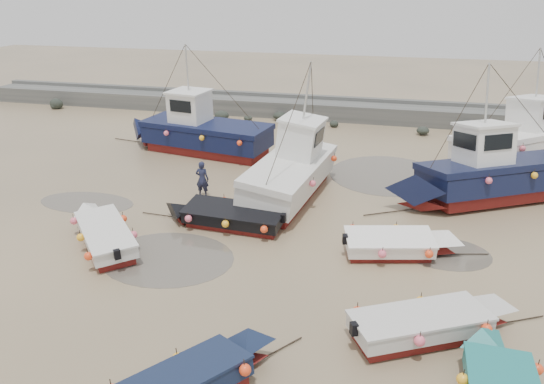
{
  "coord_description": "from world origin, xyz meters",
  "views": [
    {
      "loc": [
        4.08,
        -16.63,
        9.38
      ],
      "look_at": [
        -1.07,
        2.97,
        1.4
      ],
      "focal_mm": 35.0,
      "sensor_mm": 36.0,
      "label": 1
    }
  ],
  "objects_px": {
    "dinghy_0": "(104,231)",
    "dinghy_3": "(432,321)",
    "cabin_boat_0": "(198,130)",
    "cabin_boat_2": "(491,174)",
    "cabin_boat_3": "(529,140)",
    "dinghy_4": "(226,213)",
    "dinghy_1": "(195,378)",
    "person": "(203,196)",
    "cabin_boat_1": "(292,167)",
    "dinghy_5": "(399,242)"
  },
  "relations": [
    {
      "from": "dinghy_3",
      "to": "cabin_boat_0",
      "type": "relative_size",
      "value": 0.53
    },
    {
      "from": "dinghy_0",
      "to": "dinghy_3",
      "type": "relative_size",
      "value": 0.94
    },
    {
      "from": "cabin_boat_0",
      "to": "cabin_boat_2",
      "type": "bearing_deg",
      "value": -93.45
    },
    {
      "from": "dinghy_4",
      "to": "person",
      "type": "distance_m",
      "value": 3.55
    },
    {
      "from": "dinghy_0",
      "to": "cabin_boat_0",
      "type": "relative_size",
      "value": 0.49
    },
    {
      "from": "dinghy_4",
      "to": "dinghy_5",
      "type": "bearing_deg",
      "value": -93.74
    },
    {
      "from": "dinghy_0",
      "to": "dinghy_1",
      "type": "xyz_separation_m",
      "value": [
        6.55,
        -6.76,
        0.02
      ]
    },
    {
      "from": "dinghy_1",
      "to": "dinghy_5",
      "type": "height_order",
      "value": "same"
    },
    {
      "from": "dinghy_1",
      "to": "dinghy_5",
      "type": "bearing_deg",
      "value": 98.18
    },
    {
      "from": "cabin_boat_2",
      "to": "cabin_boat_1",
      "type": "bearing_deg",
      "value": 67.38
    },
    {
      "from": "dinghy_1",
      "to": "cabin_boat_1",
      "type": "height_order",
      "value": "cabin_boat_1"
    },
    {
      "from": "dinghy_1",
      "to": "cabin_boat_2",
      "type": "bearing_deg",
      "value": 96.77
    },
    {
      "from": "dinghy_3",
      "to": "dinghy_5",
      "type": "relative_size",
      "value": 1.07
    },
    {
      "from": "dinghy_0",
      "to": "cabin_boat_2",
      "type": "relative_size",
      "value": 0.54
    },
    {
      "from": "dinghy_0",
      "to": "dinghy_1",
      "type": "height_order",
      "value": "same"
    },
    {
      "from": "dinghy_5",
      "to": "cabin_boat_1",
      "type": "distance_m",
      "value": 7.32
    },
    {
      "from": "cabin_boat_3",
      "to": "person",
      "type": "xyz_separation_m",
      "value": [
        -15.66,
        -9.31,
        -1.32
      ]
    },
    {
      "from": "cabin_boat_0",
      "to": "person",
      "type": "distance_m",
      "value": 7.42
    },
    {
      "from": "dinghy_0",
      "to": "cabin_boat_3",
      "type": "xyz_separation_m",
      "value": [
        17.54,
        14.82,
        0.78
      ]
    },
    {
      "from": "cabin_boat_2",
      "to": "dinghy_1",
      "type": "bearing_deg",
      "value": 120.23
    },
    {
      "from": "dinghy_0",
      "to": "dinghy_4",
      "type": "relative_size",
      "value": 0.82
    },
    {
      "from": "cabin_boat_2",
      "to": "dinghy_0",
      "type": "bearing_deg",
      "value": 88.26
    },
    {
      "from": "dinghy_3",
      "to": "dinghy_4",
      "type": "height_order",
      "value": "same"
    },
    {
      "from": "cabin_boat_2",
      "to": "cabin_boat_0",
      "type": "bearing_deg",
      "value": 45.2
    },
    {
      "from": "cabin_boat_0",
      "to": "dinghy_1",
      "type": "bearing_deg",
      "value": -147.83
    },
    {
      "from": "dinghy_1",
      "to": "cabin_boat_3",
      "type": "relative_size",
      "value": 0.55
    },
    {
      "from": "cabin_boat_1",
      "to": "cabin_boat_3",
      "type": "xyz_separation_m",
      "value": [
        11.72,
        7.83,
        -0.01
      ]
    },
    {
      "from": "dinghy_3",
      "to": "cabin_boat_3",
      "type": "xyz_separation_m",
      "value": [
        5.43,
        17.73,
        0.78
      ]
    },
    {
      "from": "dinghy_0",
      "to": "person",
      "type": "height_order",
      "value": "dinghy_0"
    },
    {
      "from": "dinghy_0",
      "to": "dinghy_4",
      "type": "bearing_deg",
      "value": -7.9
    },
    {
      "from": "dinghy_3",
      "to": "cabin_boat_2",
      "type": "distance_m",
      "value": 11.57
    },
    {
      "from": "cabin_boat_2",
      "to": "cabin_boat_3",
      "type": "bearing_deg",
      "value": -53.74
    },
    {
      "from": "cabin_boat_3",
      "to": "dinghy_1",
      "type": "bearing_deg",
      "value": -67.79
    },
    {
      "from": "dinghy_4",
      "to": "dinghy_3",
      "type": "bearing_deg",
      "value": -121.7
    },
    {
      "from": "dinghy_1",
      "to": "dinghy_5",
      "type": "xyz_separation_m",
      "value": [
        4.47,
        8.65,
        0.01
      ]
    },
    {
      "from": "dinghy_5",
      "to": "cabin_boat_0",
      "type": "xyz_separation_m",
      "value": [
        -12.07,
        10.32,
        0.76
      ]
    },
    {
      "from": "dinghy_5",
      "to": "cabin_boat_3",
      "type": "relative_size",
      "value": 0.59
    },
    {
      "from": "dinghy_0",
      "to": "cabin_boat_3",
      "type": "relative_size",
      "value": 0.59
    },
    {
      "from": "cabin_boat_1",
      "to": "dinghy_0",
      "type": "bearing_deg",
      "value": -124.1
    },
    {
      "from": "dinghy_3",
      "to": "dinghy_4",
      "type": "distance_m",
      "value": 9.87
    },
    {
      "from": "dinghy_0",
      "to": "dinghy_3",
      "type": "distance_m",
      "value": 12.45
    },
    {
      "from": "dinghy_5",
      "to": "cabin_boat_1",
      "type": "relative_size",
      "value": 0.51
    },
    {
      "from": "dinghy_4",
      "to": "cabin_boat_2",
      "type": "relative_size",
      "value": 0.67
    },
    {
      "from": "dinghy_5",
      "to": "cabin_boat_1",
      "type": "bearing_deg",
      "value": -149.15
    },
    {
      "from": "dinghy_1",
      "to": "person",
      "type": "height_order",
      "value": "dinghy_1"
    },
    {
      "from": "cabin_boat_1",
      "to": "cabin_boat_0",
      "type": "bearing_deg",
      "value": 148.52
    },
    {
      "from": "dinghy_4",
      "to": "person",
      "type": "xyz_separation_m",
      "value": [
        -2.15,
        2.77,
        -0.54
      ]
    },
    {
      "from": "dinghy_1",
      "to": "dinghy_0",
      "type": "bearing_deg",
      "value": 169.59
    },
    {
      "from": "cabin_boat_0",
      "to": "cabin_boat_3",
      "type": "relative_size",
      "value": 1.2
    },
    {
      "from": "cabin_boat_0",
      "to": "cabin_boat_3",
      "type": "distance_m",
      "value": 18.78
    }
  ]
}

